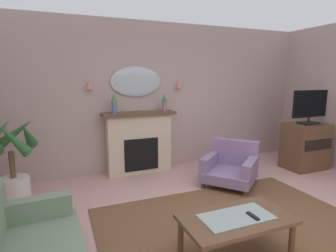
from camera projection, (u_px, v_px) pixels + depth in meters
The scene contains 15 objects.
floor at pixel (250, 244), 3.03m from camera, with size 7.29×6.54×0.10m, color #C6938E.
wall_back at pixel (160, 97), 5.34m from camera, with size 7.29×0.10×2.82m, color #B29993.
patterned_rug at pixel (239, 230), 3.20m from camera, with size 3.20×2.40×0.01m, color brown.
fireplace at pixel (139, 143), 5.09m from camera, with size 1.36×0.36×1.16m.
mantel_vase_centre at pixel (114, 103), 4.76m from camera, with size 0.10×0.10×0.37m.
mantel_vase_right at pixel (164, 102), 5.12m from camera, with size 0.10×0.10×0.33m.
wall_mirror at pixel (136, 82), 5.02m from camera, with size 0.96×0.06×0.56m, color #B2BCC6.
wall_sconce_left at pixel (89, 85), 4.67m from camera, with size 0.14×0.14×0.14m, color #D17066.
wall_sconce_right at pixel (179, 84), 5.30m from camera, with size 0.14×0.14×0.14m, color #D17066.
coffee_table at pixel (236, 222), 2.66m from camera, with size 1.10×0.60×0.45m.
tv_remote at pixel (253, 216), 2.64m from camera, with size 0.04×0.16×0.02m, color black.
armchair_by_coffee_table at pixel (231, 166), 4.60m from camera, with size 1.14×1.14×0.71m.
tv_cabinet at pixel (305, 146), 5.35m from camera, with size 0.80×0.57×0.90m.
tv_flatscreen at pixel (310, 106), 5.19m from camera, with size 0.84×0.24×0.65m.
potted_plant_corner_palm at pixel (12, 161), 3.85m from camera, with size 0.77×0.82×1.27m.
Camera 1 is at (-1.88, -2.20, 1.79)m, focal length 28.95 mm.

